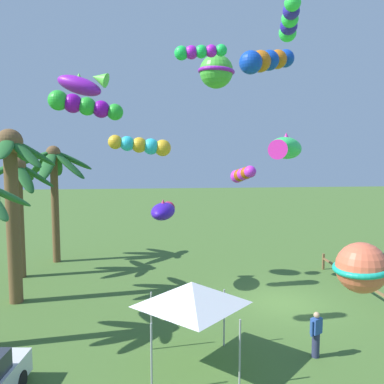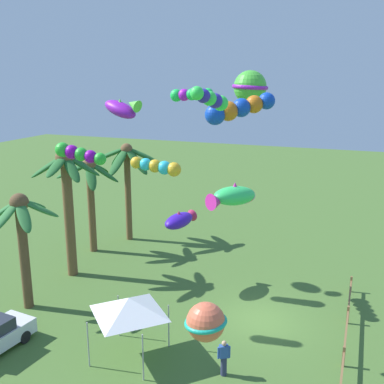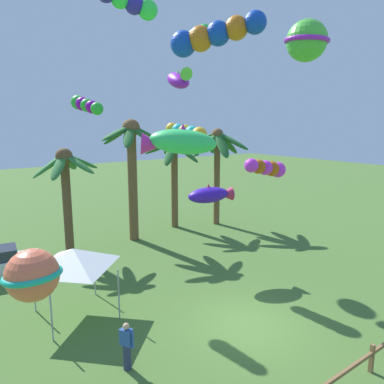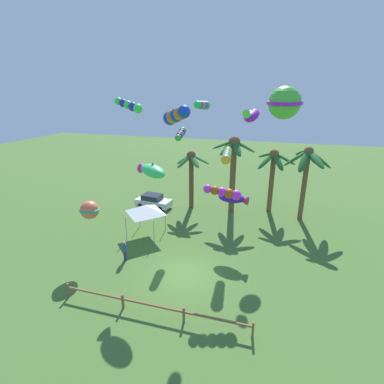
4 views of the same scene
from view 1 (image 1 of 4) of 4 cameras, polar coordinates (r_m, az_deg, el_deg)
ground_plane at (r=19.86m, az=12.52°, el=-15.06°), size 120.00×120.00×0.00m
palm_tree_1 at (r=24.16m, az=-23.42°, el=0.47°), size 4.06×4.17×6.73m
palm_tree_2 at (r=26.74m, az=-18.95°, el=2.59°), size 4.51×4.96×7.38m
palm_tree_3 at (r=20.01m, az=-24.16°, el=1.78°), size 4.40×4.08×8.03m
rail_fence at (r=20.79m, az=24.52°, el=-12.73°), size 11.44×0.12×0.95m
spectator_0 at (r=15.16m, az=17.11°, el=-18.62°), size 0.39×0.49×1.59m
festival_tent at (r=13.35m, az=-0.04°, el=-14.12°), size 2.86×2.86×2.85m
kite_fish_0 at (r=20.25m, az=-4.02°, el=-2.65°), size 2.66×1.61×1.05m
kite_ball_1 at (r=11.96m, az=22.80°, el=-9.82°), size 1.95×1.96×1.37m
kite_tube_2 at (r=20.43m, az=7.13°, el=2.49°), size 2.51×0.86×0.96m
kite_tube_3 at (r=14.84m, az=13.62°, el=22.44°), size 2.16×0.97×0.99m
kite_tube_4 at (r=18.37m, az=0.95°, el=19.17°), size 0.73×2.27×0.68m
kite_fish_5 at (r=21.23m, az=-15.25°, el=14.46°), size 1.70×2.86×1.51m
kite_ball_6 at (r=23.90m, az=3.44°, el=16.62°), size 2.32×2.33×1.91m
kite_tube_7 at (r=19.21m, az=-7.04°, el=6.55°), size 0.93×2.93×1.00m
kite_tube_8 at (r=14.92m, az=-15.09°, el=11.70°), size 0.85×2.55×1.00m
kite_fish_9 at (r=15.85m, az=13.01°, el=6.06°), size 2.67×2.15×1.10m
kite_tube_10 at (r=17.77m, az=10.50°, el=17.78°), size 2.44×2.78×1.40m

